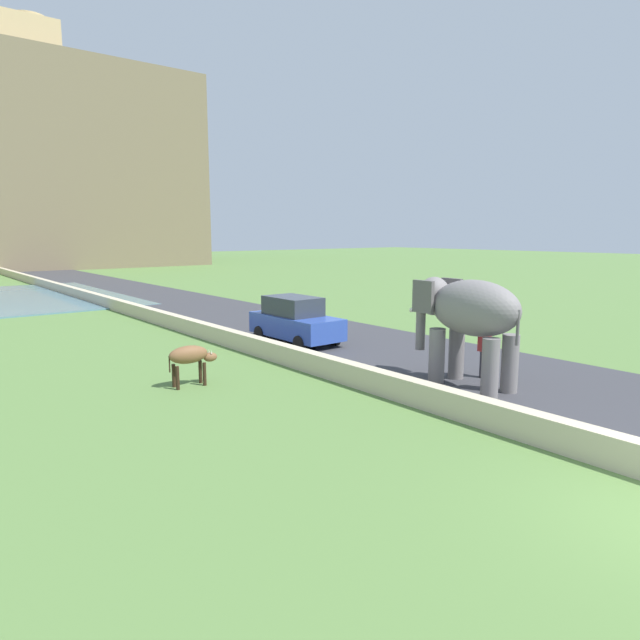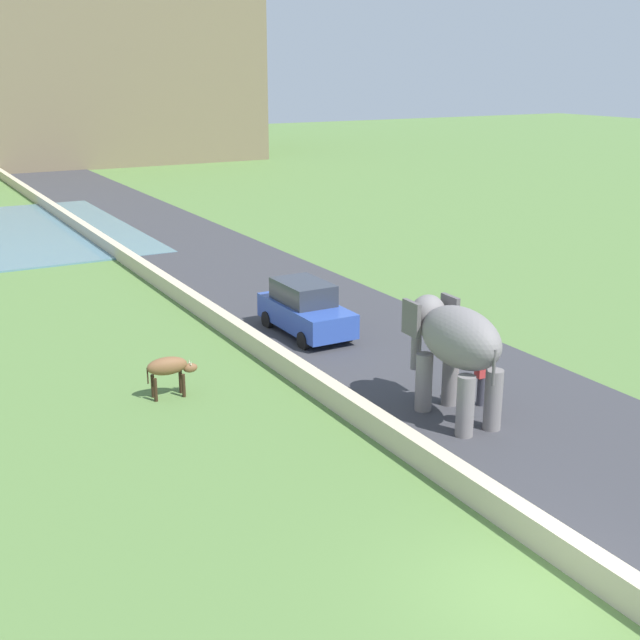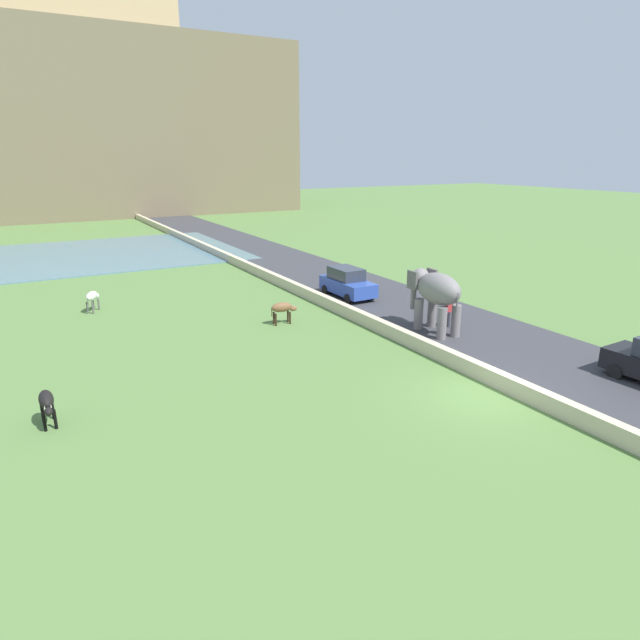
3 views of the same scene
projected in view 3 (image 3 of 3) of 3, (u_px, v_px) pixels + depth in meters
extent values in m
plane|color=#567A3D|center=(481.00, 397.00, 19.44)|extent=(220.00, 220.00, 0.00)
cube|color=#38383D|center=(324.00, 277.00, 38.42)|extent=(7.00, 120.00, 0.06)
cube|color=beige|center=(288.00, 284.00, 34.88)|extent=(0.40, 110.00, 0.63)
cube|color=slate|center=(14.00, 261.00, 43.98)|extent=(36.00, 18.00, 0.08)
cube|color=#75664C|center=(57.00, 128.00, 77.76)|extent=(64.00, 28.00, 23.94)
cube|color=tan|center=(41.00, 11.00, 73.37)|extent=(35.49, 8.00, 6.00)
cylinder|color=tan|center=(42.00, 14.00, 73.48)|extent=(3.63, 3.63, 5.25)
cylinder|color=tan|center=(154.00, 20.00, 80.35)|extent=(4.01, 4.01, 6.92)
ellipsoid|color=slate|center=(439.00, 289.00, 25.68)|extent=(1.49, 2.74, 1.50)
cylinder|color=slate|center=(418.00, 314.00, 26.65)|extent=(0.44, 0.44, 1.60)
cylinder|color=slate|center=(432.00, 312.00, 27.03)|extent=(0.44, 0.44, 1.60)
cylinder|color=slate|center=(442.00, 324.00, 25.17)|extent=(0.44, 0.44, 1.60)
cylinder|color=slate|center=(456.00, 321.00, 25.54)|extent=(0.44, 0.44, 1.60)
ellipsoid|color=slate|center=(420.00, 279.00, 26.82)|extent=(1.03, 0.93, 1.10)
cube|color=#575454|center=(412.00, 280.00, 26.43)|extent=(0.14, 0.70, 0.90)
cube|color=#575454|center=(432.00, 278.00, 26.96)|extent=(0.14, 0.70, 0.90)
cylinder|color=slate|center=(414.00, 294.00, 27.48)|extent=(0.28, 0.28, 1.50)
cone|color=silver|center=(411.00, 287.00, 27.20)|extent=(0.14, 0.56, 0.17)
cone|color=silver|center=(418.00, 286.00, 27.39)|extent=(0.14, 0.56, 0.17)
cylinder|color=#575454|center=(457.00, 302.00, 24.66)|extent=(0.08, 0.08, 0.90)
cylinder|color=#33333D|center=(448.00, 320.00, 27.07)|extent=(0.22, 0.22, 0.85)
cube|color=#B73333|center=(449.00, 306.00, 26.87)|extent=(0.36, 0.22, 0.56)
sphere|color=#997051|center=(450.00, 299.00, 26.75)|extent=(0.22, 0.22, 0.22)
cube|color=#2D4CA8|center=(348.00, 286.00, 32.79)|extent=(1.71, 4.00, 0.80)
cube|color=#2D333D|center=(346.00, 273.00, 32.73)|extent=(1.45, 2.20, 0.70)
cylinder|color=black|center=(371.00, 296.00, 32.21)|extent=(0.18, 0.60, 0.60)
cylinder|color=black|center=(348.00, 299.00, 31.44)|extent=(0.18, 0.60, 0.60)
cylinder|color=black|center=(347.00, 287.00, 34.37)|extent=(0.18, 0.60, 0.60)
cylinder|color=black|center=(325.00, 290.00, 33.60)|extent=(0.18, 0.60, 0.60)
cylinder|color=black|center=(615.00, 372.00, 20.94)|extent=(0.20, 0.61, 0.60)
cylinder|color=black|center=(638.00, 364.00, 21.75)|extent=(0.20, 0.61, 0.60)
ellipsoid|color=black|center=(46.00, 399.00, 17.20)|extent=(0.45, 1.10, 0.50)
cylinder|color=black|center=(55.00, 419.00, 17.13)|extent=(0.10, 0.10, 0.65)
cylinder|color=black|center=(44.00, 422.00, 16.98)|extent=(0.10, 0.10, 0.65)
cylinder|color=black|center=(53.00, 410.00, 17.77)|extent=(0.10, 0.10, 0.65)
cylinder|color=black|center=(42.00, 412.00, 17.62)|extent=(0.10, 0.10, 0.65)
ellipsoid|color=black|center=(49.00, 411.00, 16.73)|extent=(0.24, 0.40, 0.26)
cone|color=beige|center=(51.00, 406.00, 16.72)|extent=(0.04, 0.04, 0.12)
cone|color=beige|center=(44.00, 407.00, 16.63)|extent=(0.04, 0.04, 0.12)
cylinder|color=black|center=(46.00, 399.00, 17.71)|extent=(0.04, 0.04, 0.45)
ellipsoid|color=brown|center=(282.00, 307.00, 27.55)|extent=(1.14, 0.54, 0.50)
cylinder|color=#302014|center=(288.00, 316.00, 28.00)|extent=(0.10, 0.10, 0.65)
cylinder|color=#302014|center=(290.00, 318.00, 27.74)|extent=(0.10, 0.10, 0.65)
cylinder|color=#302014|center=(274.00, 318.00, 27.70)|extent=(0.10, 0.10, 0.65)
cylinder|color=#302014|center=(276.00, 320.00, 27.43)|extent=(0.10, 0.10, 0.65)
ellipsoid|color=brown|center=(293.00, 309.00, 27.84)|extent=(0.42, 0.28, 0.26)
cone|color=beige|center=(293.00, 305.00, 27.87)|extent=(0.04, 0.04, 0.12)
cone|color=beige|center=(294.00, 306.00, 27.72)|extent=(0.04, 0.04, 0.12)
cylinder|color=#302014|center=(272.00, 312.00, 27.40)|extent=(0.04, 0.04, 0.45)
ellipsoid|color=silver|center=(92.00, 296.00, 29.72)|extent=(0.94, 1.17, 0.50)
cylinder|color=#595753|center=(93.00, 304.00, 30.26)|extent=(0.10, 0.10, 0.65)
cylinder|color=#595753|center=(99.00, 304.00, 30.25)|extent=(0.10, 0.10, 0.65)
cylinder|color=#595753|center=(87.00, 308.00, 29.52)|extent=(0.10, 0.10, 0.65)
cylinder|color=#595753|center=(93.00, 308.00, 29.51)|extent=(0.10, 0.10, 0.65)
ellipsoid|color=silver|center=(97.00, 296.00, 30.36)|extent=(0.41, 0.47, 0.26)
cone|color=beige|center=(95.00, 293.00, 30.32)|extent=(0.04, 0.04, 0.12)
cone|color=beige|center=(98.00, 293.00, 30.31)|extent=(0.04, 0.04, 0.12)
cylinder|color=#595753|center=(88.00, 302.00, 29.26)|extent=(0.04, 0.04, 0.45)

